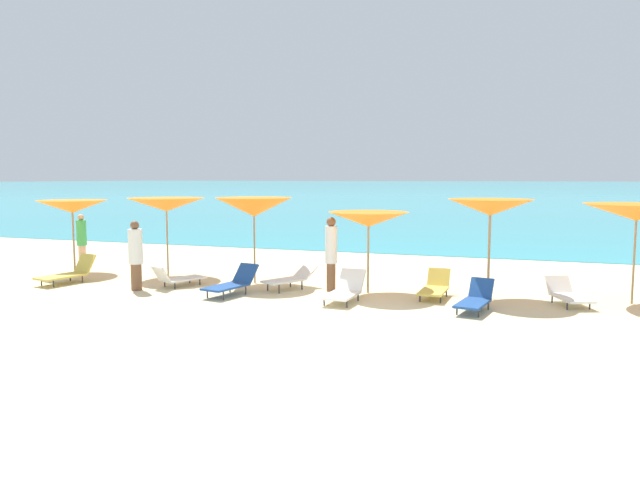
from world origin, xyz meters
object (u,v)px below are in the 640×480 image
Objects in this scene: lounge_chair_7 at (344,290)px; beachgoer_0 at (331,251)px; umbrella_1 at (166,205)px; beachgoer_1 at (82,238)px; lounge_chair_6 at (568,294)px; umbrella_3 at (368,220)px; lounge_chair_4 at (232,283)px; lounge_chair_5 at (475,299)px; umbrella_0 at (72,207)px; umbrella_4 at (490,208)px; lounge_chair_8 at (68,273)px; lounge_chair_1 at (177,278)px; beachgoer_2 at (136,254)px; umbrella_5 at (637,213)px; lounge_chair_3 at (435,287)px; umbrella_2 at (254,207)px; lounge_chair_2 at (290,278)px.

beachgoer_0 reaches higher than lounge_chair_7.
umbrella_1 is at bearing 162.80° from beachgoer_0.
beachgoer_1 is (-9.19, 1.67, -0.13)m from beachgoer_0.
lounge_chair_7 is 0.92× the size of beachgoer_1.
umbrella_3 is at bearing 159.66° from lounge_chair_6.
lounge_chair_5 is (5.78, 0.16, -0.04)m from lounge_chair_4.
umbrella_0 is 0.99× the size of umbrella_3.
umbrella_4 is 11.23m from lounge_chair_8.
umbrella_1 is 4.25m from beachgoer_1.
lounge_chair_1 is at bearing -170.26° from umbrella_3.
beachgoer_2 is at bearing 167.38° from lounge_chair_6.
umbrella_5 is 6.79m from lounge_chair_7.
beachgoer_1 reaches higher than lounge_chair_3.
umbrella_3 is 3.33m from lounge_chair_5.
umbrella_2 is at bearing 23.28° from beachgoer_2.
umbrella_1 is 2.48m from beachgoer_2.
beachgoer_2 reaches higher than lounge_chair_1.
lounge_chair_1 is at bearing 163.67° from lounge_chair_6.
umbrella_0 is at bearing -154.84° from lounge_chair_2.
beachgoer_0 is (-2.59, -0.07, 0.76)m from lounge_chair_3.
umbrella_3 is 5.96m from beachgoer_2.
lounge_chair_3 is at bearing 161.95° from lounge_chair_6.
beachgoer_0 is 1.06× the size of beachgoer_2.
umbrella_2 is 1.31× the size of beachgoer_2.
lounge_chair_3 is at bearing 19.74° from lounge_chair_8.
umbrella_2 is 1.41× the size of lounge_chair_8.
lounge_chair_2 is 6.18m from lounge_chair_8.
umbrella_3 is at bearing 166.80° from lounge_chair_5.
lounge_chair_2 is 1.30m from beachgoer_0.
umbrella_2 is 1.56× the size of lounge_chair_1.
umbrella_2 reaches higher than umbrella_3.
lounge_chair_2 is 1.57m from lounge_chair_4.
lounge_chair_7 is at bearing -169.35° from lounge_chair_5.
lounge_chair_7 is (3.01, -1.50, -1.80)m from umbrella_2.
lounge_chair_3 is (-1.20, -0.41, -1.90)m from umbrella_4.
beachgoer_1 is at bearing 174.78° from umbrella_4.
lounge_chair_6 is 0.78× the size of beachgoer_0.
umbrella_2 is 2.24m from lounge_chair_2.
umbrella_4 is at bearing 0.82° from umbrella_0.
umbrella_2 is at bearing 174.43° from umbrella_3.
umbrella_1 reaches higher than lounge_chair_1.
lounge_chair_6 is at bearing -5.56° from beachgoer_2.
umbrella_1 is at bearing 155.62° from lounge_chair_6.
umbrella_1 is 0.97× the size of umbrella_4.
beachgoer_2 is (3.55, -1.79, -1.06)m from umbrella_0.
umbrella_1 reaches higher than lounge_chair_7.
umbrella_4 reaches higher than lounge_chair_3.
umbrella_5 is at bearing 2.52° from umbrella_2.
lounge_chair_6 is (1.75, -0.19, -1.92)m from umbrella_4.
umbrella_3 is 1.24m from beachgoer_0.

